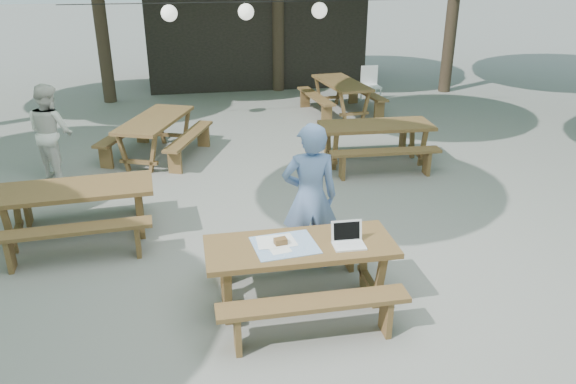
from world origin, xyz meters
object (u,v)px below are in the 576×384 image
(picnic_table_nw, at_px, (78,212))
(plastic_chair, at_px, (371,92))
(woman, at_px, (310,198))
(main_picnic_table, at_px, (300,274))
(second_person, at_px, (51,132))

(picnic_table_nw, bearing_deg, plastic_chair, 42.25)
(picnic_table_nw, height_order, woman, woman)
(main_picnic_table, height_order, plastic_chair, plastic_chair)
(picnic_table_nw, bearing_deg, main_picnic_table, -42.25)
(second_person, bearing_deg, picnic_table_nw, 151.73)
(woman, bearing_deg, second_person, -42.75)
(main_picnic_table, distance_m, second_person, 5.59)
(picnic_table_nw, height_order, second_person, second_person)
(main_picnic_table, distance_m, woman, 1.00)
(second_person, bearing_deg, plastic_chair, -104.86)
(main_picnic_table, relative_size, second_person, 1.23)
(main_picnic_table, xyz_separation_m, second_person, (-3.32, 4.48, 0.42))
(woman, height_order, second_person, woman)
(second_person, distance_m, plastic_chair, 8.04)
(second_person, bearing_deg, main_picnic_table, 171.56)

